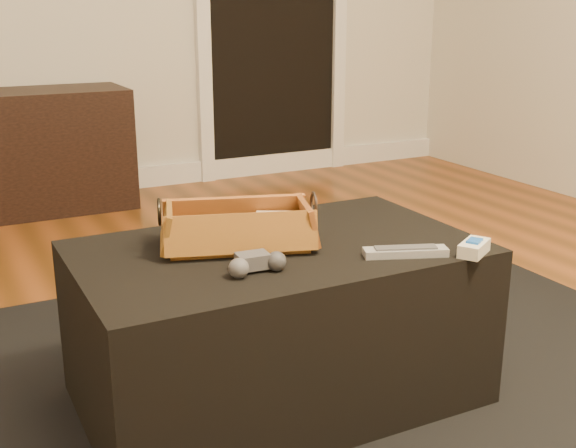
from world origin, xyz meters
name	(u,v)px	position (x,y,z in m)	size (l,w,h in m)	color
baseboard	(62,186)	(0.00, 2.73, 0.06)	(5.00, 0.04, 0.12)	white
doorway_opening	(273,4)	(1.30, 2.73, 1.02)	(0.82, 0.02, 2.00)	black
door_jamb_left	(202,4)	(0.85, 2.72, 1.02)	(0.08, 0.05, 2.05)	white
door_jamb_right	(339,4)	(1.75, 2.72, 1.02)	(0.08, 0.05, 2.05)	white
area_rug	(286,405)	(0.11, 0.22, 0.01)	(2.60, 2.00, 0.01)	black
ottoman	(278,322)	(0.11, 0.27, 0.22)	(1.00, 0.60, 0.42)	black
tv_remote	(231,240)	(0.00, 0.30, 0.46)	(0.20, 0.05, 0.02)	black
cloth_bundle	(277,225)	(0.13, 0.31, 0.47)	(0.11, 0.07, 0.06)	tan
wicker_basket	(238,230)	(0.02, 0.31, 0.48)	(0.42, 0.30, 0.13)	#AC7226
game_controller	(256,263)	(-0.02, 0.13, 0.45)	(0.14, 0.08, 0.05)	#414044
silver_remote	(406,252)	(0.35, 0.07, 0.44)	(0.21, 0.12, 0.02)	#9B9DA2
cream_gadget	(474,248)	(0.51, 0.00, 0.45)	(0.11, 0.10, 0.04)	silver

